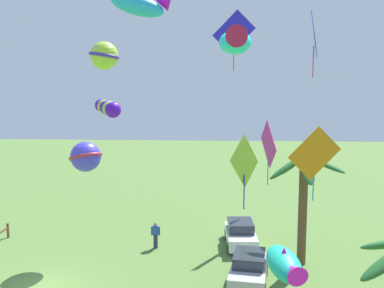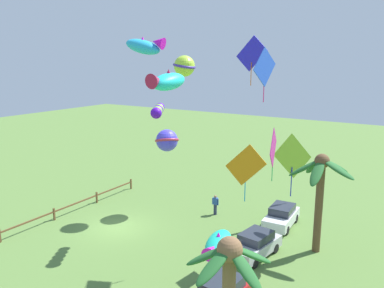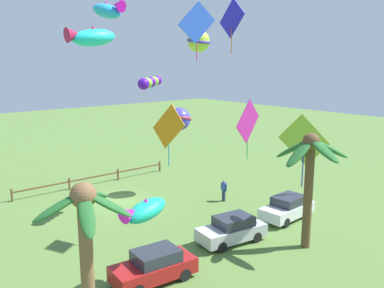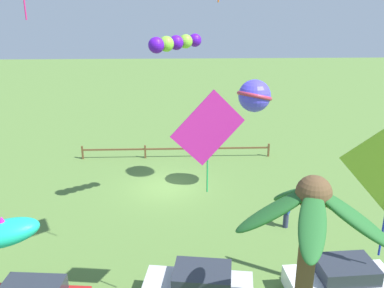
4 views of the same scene
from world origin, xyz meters
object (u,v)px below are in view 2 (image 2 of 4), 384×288
at_px(parked_car_1, 281,216).
at_px(spectator_0, 215,205).
at_px(kite_fish_10, 217,245).
at_px(kite_diamond_0, 252,54).
at_px(parked_car_2, 255,245).
at_px(palm_tree_0, 229,287).
at_px(kite_diamond_3, 246,166).
at_px(kite_tube_6, 158,110).
at_px(kite_diamond_7, 293,157).
at_px(palm_tree_1, 321,180).
at_px(kite_diamond_9, 273,148).
at_px(kite_ball_4, 167,140).
at_px(kite_fish_2, 145,46).
at_px(kite_ball_5, 184,66).
at_px(kite_fish_1, 167,81).
at_px(kite_diamond_8, 265,68).

distance_m(parked_car_1, spectator_0, 5.17).
bearing_deg(parked_car_1, kite_fish_10, 4.74).
bearing_deg(kite_diamond_0, parked_car_2, 56.61).
distance_m(palm_tree_0, parked_car_2, 11.42).
relative_size(kite_diamond_3, kite_tube_6, 1.09).
height_order(kite_tube_6, kite_diamond_7, kite_tube_6).
relative_size(spectator_0, kite_diamond_0, 0.56).
distance_m(palm_tree_0, spectator_0, 17.52).
xyz_separation_m(palm_tree_1, spectator_0, (-1.86, -8.33, -3.89)).
bearing_deg(kite_diamond_9, kite_diamond_7, -172.85).
relative_size(kite_tube_6, kite_fish_10, 0.90).
bearing_deg(parked_car_2, kite_diamond_7, 179.44).
distance_m(palm_tree_1, kite_diamond_0, 8.71).
distance_m(kite_ball_4, kite_tube_6, 5.71).
bearing_deg(spectator_0, palm_tree_1, 77.44).
bearing_deg(kite_fish_2, kite_ball_4, -150.22).
distance_m(kite_fish_2, kite_ball_5, 10.22).
distance_m(kite_ball_5, kite_tube_6, 6.22).
bearing_deg(kite_fish_2, palm_tree_0, 54.88).
bearing_deg(kite_diamond_0, kite_fish_1, -1.42).
distance_m(palm_tree_1, spectator_0, 9.38).
height_order(palm_tree_1, kite_diamond_9, kite_diamond_9).
bearing_deg(parked_car_2, kite_diamond_9, 101.84).
bearing_deg(palm_tree_0, kite_fish_2, -125.12).
height_order(parked_car_2, kite_tube_6, kite_tube_6).
bearing_deg(kite_tube_6, spectator_0, 165.54).
relative_size(parked_car_2, kite_diamond_0, 1.43).
distance_m(kite_diamond_9, kite_fish_10, 7.28).
height_order(kite_diamond_7, kite_diamond_8, kite_diamond_8).
bearing_deg(kite_diamond_0, kite_tube_6, -76.56).
distance_m(spectator_0, kite_ball_5, 11.00).
height_order(kite_diamond_0, kite_ball_4, kite_diamond_0).
bearing_deg(kite_ball_4, kite_fish_10, 45.37).
relative_size(kite_ball_4, kite_diamond_9, 0.85).
relative_size(kite_ball_4, kite_diamond_8, 1.10).
xyz_separation_m(parked_car_1, spectator_0, (0.72, -5.12, 0.06)).
xyz_separation_m(kite_fish_1, kite_tube_6, (-6.71, -5.61, -2.31)).
bearing_deg(kite_diamond_7, kite_diamond_0, -9.16).
xyz_separation_m(parked_car_1, kite_fish_1, (12.77, -0.89, 10.25)).
relative_size(kite_tube_6, kite_diamond_8, 0.99).
bearing_deg(kite_fish_10, kite_ball_5, -140.55).
bearing_deg(kite_diamond_8, kite_diamond_3, -5.65).
distance_m(kite_diamond_3, kite_ball_5, 14.83).
height_order(kite_ball_4, kite_diamond_7, kite_diamond_7).
xyz_separation_m(kite_tube_6, kite_diamond_7, (-7.14, 6.74, -3.70)).
distance_m(parked_car_1, kite_diamond_7, 4.38).
distance_m(palm_tree_0, kite_diamond_7, 16.93).
distance_m(kite_diamond_7, kite_diamond_8, 12.58).
relative_size(kite_ball_4, kite_fish_10, 1.01).
bearing_deg(kite_diamond_9, spectator_0, -125.36).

